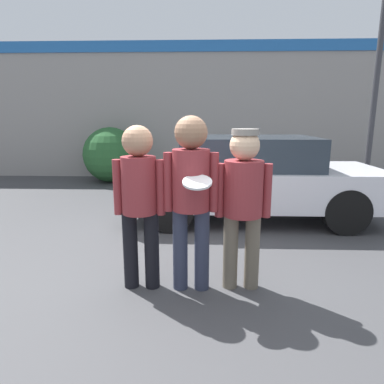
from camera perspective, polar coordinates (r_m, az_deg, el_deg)
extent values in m
plane|color=#3F3F42|center=(3.84, -3.37, -14.57)|extent=(56.00, 56.00, 0.00)
cube|color=gray|center=(10.10, 0.19, 13.29)|extent=(24.00, 0.18, 3.80)
cube|color=#2666B2|center=(10.17, 0.18, 23.19)|extent=(24.00, 0.04, 0.30)
cylinder|color=black|center=(3.62, -10.21, -9.54)|extent=(0.15, 0.15, 0.80)
cylinder|color=black|center=(3.58, -6.71, -9.67)|extent=(0.15, 0.15, 0.80)
cylinder|color=maroon|center=(3.40, -8.83, 1.12)|extent=(0.34, 0.34, 0.57)
cylinder|color=maroon|center=(3.45, -12.28, 0.78)|extent=(0.09, 0.09, 0.55)
cylinder|color=maroon|center=(3.37, -5.29, 0.74)|extent=(0.09, 0.09, 0.55)
sphere|color=tan|center=(3.35, -9.08, 8.42)|extent=(0.30, 0.30, 0.30)
cylinder|color=#2D3347|center=(3.52, -1.97, -9.57)|extent=(0.15, 0.15, 0.84)
cylinder|color=#2D3347|center=(3.51, 1.66, -9.62)|extent=(0.15, 0.15, 0.84)
cylinder|color=maroon|center=(3.32, -0.17, 2.00)|extent=(0.36, 0.36, 0.60)
cylinder|color=maroon|center=(3.34, -3.98, 1.67)|extent=(0.09, 0.09, 0.58)
cylinder|color=maroon|center=(3.32, 3.67, 1.61)|extent=(0.09, 0.09, 0.58)
sphere|color=#8C664C|center=(3.26, -0.17, 9.90)|extent=(0.32, 0.32, 0.32)
cylinder|color=white|center=(3.05, 0.88, 1.66)|extent=(0.27, 0.26, 0.10)
cylinder|color=#665B4C|center=(3.58, 6.43, -9.84)|extent=(0.15, 0.15, 0.78)
cylinder|color=#665B4C|center=(3.60, 9.98, -9.81)|extent=(0.15, 0.15, 0.78)
cylinder|color=maroon|center=(3.40, 8.55, 0.60)|extent=(0.39, 0.39, 0.55)
cylinder|color=maroon|center=(3.38, 4.62, 0.27)|extent=(0.09, 0.09, 0.53)
cylinder|color=maroon|center=(3.43, 12.40, 0.20)|extent=(0.09, 0.09, 0.53)
sphere|color=#DBB28E|center=(3.34, 8.79, 7.69)|extent=(0.29, 0.29, 0.29)
cylinder|color=gray|center=(3.33, 8.86, 9.85)|extent=(0.26, 0.26, 0.06)
cube|color=silver|center=(5.99, 9.88, 1.23)|extent=(4.27, 1.79, 0.60)
cube|color=#28333D|center=(5.90, 9.25, 6.58)|extent=(2.22, 1.54, 0.52)
cylinder|color=black|center=(7.09, 19.60, 0.36)|extent=(0.70, 0.22, 0.70)
cylinder|color=black|center=(5.64, 24.33, -3.00)|extent=(0.70, 0.22, 0.70)
cylinder|color=black|center=(6.78, -2.23, 0.56)|extent=(0.70, 0.22, 0.70)
cylinder|color=black|center=(5.25, -3.55, -2.99)|extent=(0.70, 0.22, 0.70)
cylinder|color=#38383D|center=(8.56, 28.85, 20.42)|extent=(0.12, 0.12, 6.30)
sphere|color=#285B2D|center=(9.56, -13.37, 6.05)|extent=(1.48, 1.48, 1.48)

